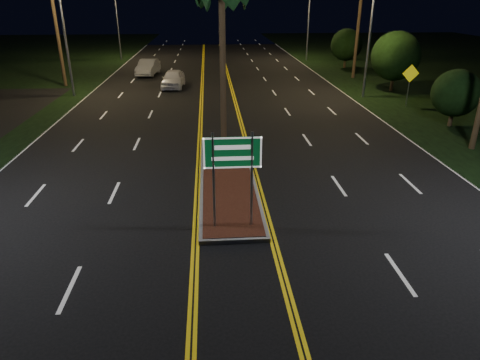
{
  "coord_description": "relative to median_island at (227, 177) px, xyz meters",
  "views": [
    {
      "loc": [
        -0.67,
        -9.53,
        7.15
      ],
      "look_at": [
        0.21,
        2.52,
        1.9
      ],
      "focal_mm": 32.0,
      "sensor_mm": 36.0,
      "label": 1
    }
  ],
  "objects": [
    {
      "name": "ground",
      "position": [
        0.0,
        -7.0,
        -0.08
      ],
      "size": [
        120.0,
        120.0,
        0.0
      ],
      "primitive_type": "plane",
      "color": "black",
      "rests_on": "ground"
    },
    {
      "name": "median_island",
      "position": [
        0.0,
        0.0,
        0.0
      ],
      "size": [
        2.25,
        10.25,
        0.17
      ],
      "color": "gray",
      "rests_on": "ground"
    },
    {
      "name": "highway_sign",
      "position": [
        0.0,
        -4.2,
        2.32
      ],
      "size": [
        1.8,
        0.08,
        3.2
      ],
      "color": "gray",
      "rests_on": "ground"
    },
    {
      "name": "streetlight_left_mid",
      "position": [
        -10.61,
        17.0,
        5.57
      ],
      "size": [
        1.91,
        0.44,
        9.0
      ],
      "color": "gray",
      "rests_on": "ground"
    },
    {
      "name": "streetlight_left_far",
      "position": [
        -10.61,
        37.0,
        5.57
      ],
      "size": [
        1.91,
        0.44,
        9.0
      ],
      "color": "gray",
      "rests_on": "ground"
    },
    {
      "name": "streetlight_right_mid",
      "position": [
        10.61,
        15.0,
        5.57
      ],
      "size": [
        1.91,
        0.44,
        9.0
      ],
      "color": "gray",
      "rests_on": "ground"
    },
    {
      "name": "streetlight_right_far",
      "position": [
        10.61,
        35.0,
        5.57
      ],
      "size": [
        1.91,
        0.44,
        9.0
      ],
      "color": "gray",
      "rests_on": "ground"
    },
    {
      "name": "shrub_near",
      "position": [
        13.5,
        7.0,
        1.86
      ],
      "size": [
        2.7,
        2.7,
        3.3
      ],
      "color": "#382819",
      "rests_on": "ground"
    },
    {
      "name": "shrub_mid",
      "position": [
        14.0,
        17.0,
        2.64
      ],
      "size": [
        3.78,
        3.78,
        4.62
      ],
      "color": "#382819",
      "rests_on": "ground"
    },
    {
      "name": "shrub_far",
      "position": [
        13.8,
        29.0,
        2.25
      ],
      "size": [
        3.24,
        3.24,
        3.96
      ],
      "color": "#382819",
      "rests_on": "ground"
    },
    {
      "name": "car_near",
      "position": [
        -3.6,
        19.74,
        0.75
      ],
      "size": [
        2.48,
        5.13,
        1.66
      ],
      "primitive_type": "imported",
      "rotation": [
        0.0,
        0.0,
        -0.07
      ],
      "color": "white",
      "rests_on": "ground"
    },
    {
      "name": "car_far",
      "position": [
        -6.45,
        26.03,
        0.76
      ],
      "size": [
        2.72,
        5.27,
        1.69
      ],
      "primitive_type": "imported",
      "rotation": [
        0.0,
        0.0,
        -0.11
      ],
      "color": "#AEB0B8",
      "rests_on": "ground"
    },
    {
      "name": "warning_sign",
      "position": [
        13.0,
        11.92,
        1.8
      ],
      "size": [
        1.19,
        0.11,
        2.85
      ],
      "rotation": [
        0.0,
        0.0,
        0.06
      ],
      "color": "gray",
      "rests_on": "ground"
    }
  ]
}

